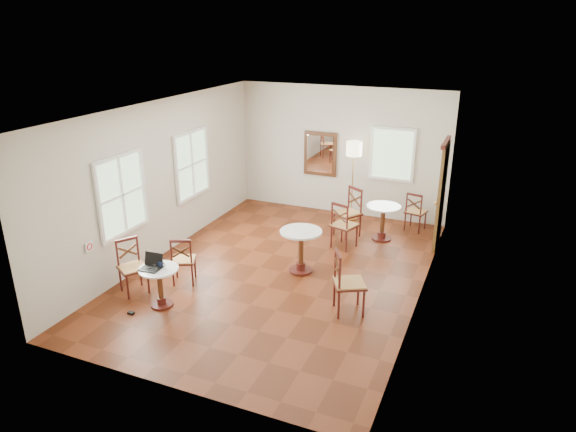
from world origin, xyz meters
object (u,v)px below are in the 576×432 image
Objects in this scene: navy_mug at (161,264)px; chair_mid_a at (344,225)px; cafe_table_near at (160,283)px; water_glass at (154,267)px; chair_near_b at (132,267)px; floor_lamp at (354,154)px; power_adapter at (131,313)px; mouse at (150,268)px; cafe_table_mid at (301,246)px; cafe_table_back at (383,219)px; chair_back_a at (416,211)px; laptop at (152,265)px; chair_mid_b at (348,283)px; chair_near_a at (183,260)px; chair_back_b at (348,212)px.

chair_mid_a is at bearing 58.58° from navy_mug.
cafe_table_near is 0.32m from water_glass.
chair_mid_a is (2.74, 3.16, 0.02)m from chair_near_b.
floor_lamp is 5.45m from water_glass.
mouse is at bearing 60.35° from power_adapter.
mouse is 0.78× the size of navy_mug.
chair_mid_a reaches higher than power_adapter.
mouse is (-1.73, -2.10, 0.19)m from cafe_table_mid.
power_adapter is at bearing -123.32° from cafe_table_back.
chair_back_a is at bearing 54.96° from cafe_table_back.
mouse is at bearing -140.97° from cafe_table_near.
power_adapter is (-1.93, -2.44, -0.48)m from cafe_table_mid.
chair_near_b is 0.79m from water_glass.
cafe_table_mid is at bearing 51.82° from water_glass.
chair_back_a is 2.63× the size of laptop.
cafe_table_back is 5.01m from mouse.
chair_mid_b reaches higher than cafe_table_near.
laptop is at bearing 150.94° from water_glass.
chair_near_a is 0.85× the size of chair_mid_b.
cafe_table_back is 4.97m from laptop.
cafe_table_near is at bearing -123.17° from cafe_table_back.
chair_mid_a reaches higher than cafe_table_near.
mouse is (-1.83, -5.09, -0.86)m from floor_lamp.
chair_back_a is (0.55, 0.78, -0.03)m from cafe_table_back.
power_adapter is (-2.96, -4.51, -0.45)m from cafe_table_back.
chair_mid_a reaches higher than cafe_table_mid.
chair_back_b reaches higher than chair_back_a.
chair_back_a reaches higher than cafe_table_near.
chair_mid_b is at bearing -41.15° from cafe_table_mid.
laptop is at bearing -124.00° from cafe_table_back.
navy_mug is (-2.66, -4.03, 0.25)m from cafe_table_back.
chair_near_a is 3.80m from chair_back_b.
power_adapter is at bearing -110.39° from floor_lamp.
chair_mid_b reaches higher than chair_back_a.
cafe_table_back is at bearing -24.77° from chair_mid_b.
chair_back_a reaches higher than mouse.
chair_mid_a reaches higher than mouse.
cafe_table_near is at bearing 36.32° from mouse.
navy_mug reaches higher than mouse.
chair_mid_a is at bearing 73.37° from cafe_table_mid.
laptop is at bearing -165.73° from cafe_table_near.
mouse is (-3.32, -4.95, 0.25)m from chair_back_a.
chair_mid_a is at bearing -9.33° from chair_mid_b.
chair_near_a is at bearing -130.37° from cafe_table_back.
chair_mid_b reaches higher than chair_near_a.
chair_mid_a is 4.02m from laptop.
chair_mid_b is 3.46m from power_adapter.
chair_mid_b is (0.16, -3.11, 0.05)m from cafe_table_back.
cafe_table_back is 0.86× the size of chair_near_a.
chair_back_b is at bearing 64.52° from water_glass.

